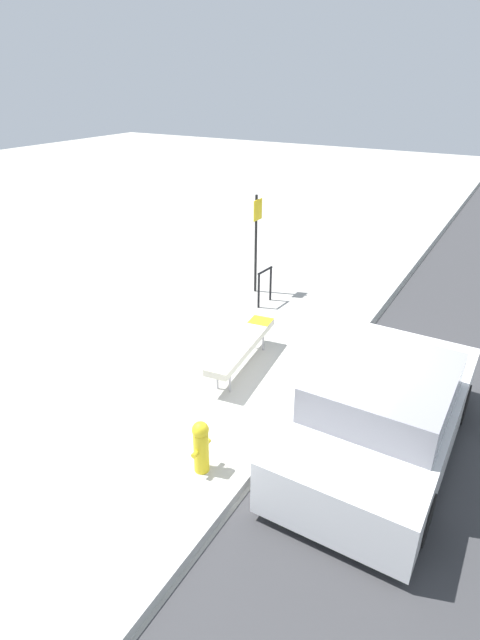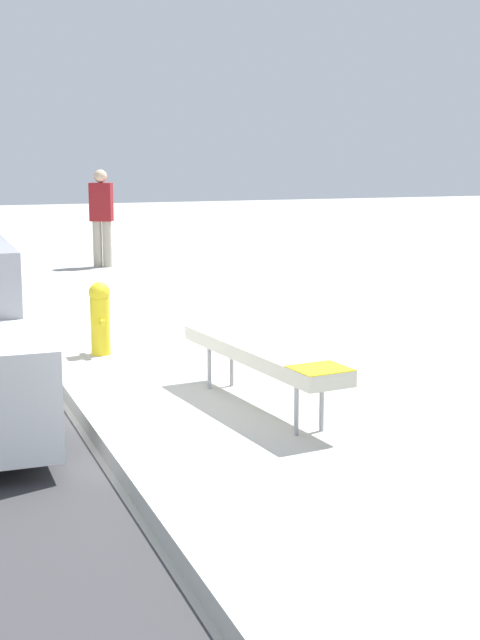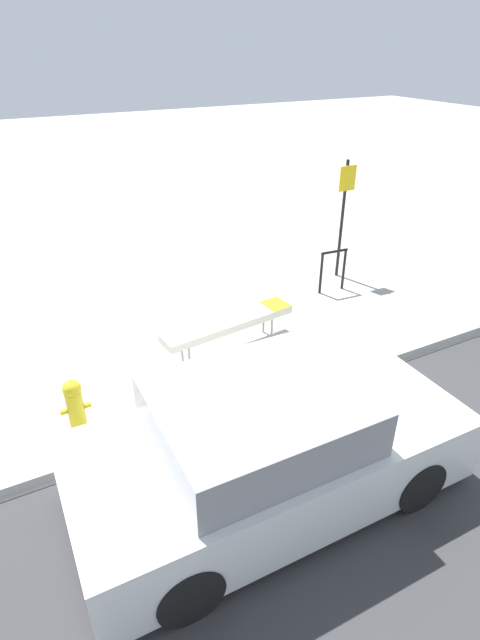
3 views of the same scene
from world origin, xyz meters
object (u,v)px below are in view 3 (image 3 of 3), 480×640
object	(u,v)px
sign_post	(343,209)
parked_car_near	(267,448)
bike_rack	(333,267)
bench	(229,323)
fire_hydrant	(75,405)

from	to	relation	value
sign_post	parked_car_near	size ratio (longest dim) A/B	0.57
bike_rack	bench	bearing A→B (deg)	-160.39
bike_rack	fire_hydrant	xyz separation A→B (m)	(-5.11, -1.76, -0.09)
sign_post	parked_car_near	distance (m)	5.88
sign_post	fire_hydrant	distance (m)	6.17
parked_car_near	sign_post	bearing A→B (deg)	46.09
bench	bike_rack	distance (m)	2.81
bike_rack	fire_hydrant	size ratio (longest dim) A/B	1.08
bike_rack	parked_car_near	world-z (taller)	parked_car_near
sign_post	fire_hydrant	bearing A→B (deg)	-158.00
bike_rack	sign_post	xyz separation A→B (m)	(0.54, 0.52, 0.88)
fire_hydrant	parked_car_near	size ratio (longest dim) A/B	0.19
sign_post	parked_car_near	world-z (taller)	sign_post
fire_hydrant	parked_car_near	xyz separation A→B (m)	(1.56, -1.88, 0.22)
parked_car_near	fire_hydrant	bearing A→B (deg)	130.24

